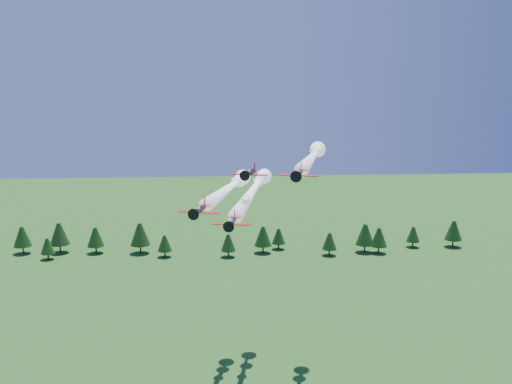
{
  "coord_description": "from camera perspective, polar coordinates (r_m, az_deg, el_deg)",
  "views": [
    {
      "loc": [
        -5.74,
        -97.78,
        63.26
      ],
      "look_at": [
        1.33,
        0.0,
        44.86
      ],
      "focal_mm": 40.0,
      "sensor_mm": 36.0,
      "label": 1
    }
  ],
  "objects": [
    {
      "name": "treeline",
      "position": [
        218.48,
        -3.16,
        -4.44
      ],
      "size": [
        174.11,
        17.53,
        11.71
      ],
      "color": "#382314",
      "rests_on": "ground"
    },
    {
      "name": "plane_slot",
      "position": [
        105.5,
        -0.61,
        1.94
      ],
      "size": [
        6.89,
        7.68,
        2.43
      ],
      "rotation": [
        0.0,
        0.0,
        -0.33
      ],
      "color": "black",
      "rests_on": "ground"
    },
    {
      "name": "plane_lead",
      "position": [
        121.96,
        -0.2,
        0.33
      ],
      "size": [
        14.34,
        53.66,
        3.7
      ],
      "rotation": [
        0.0,
        0.0,
        -0.19
      ],
      "color": "black",
      "rests_on": "ground"
    },
    {
      "name": "plane_right",
      "position": [
        121.84,
        5.71,
        3.59
      ],
      "size": [
        15.61,
        42.53,
        3.7
      ],
      "rotation": [
        0.0,
        0.0,
        -0.27
      ],
      "color": "black",
      "rests_on": "ground"
    },
    {
      "name": "plane_left",
      "position": [
        124.52,
        -2.58,
        0.54
      ],
      "size": [
        15.11,
        41.68,
        3.7
      ],
      "rotation": [
        0.0,
        0.0,
        -0.26
      ],
      "color": "black",
      "rests_on": "ground"
    }
  ]
}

